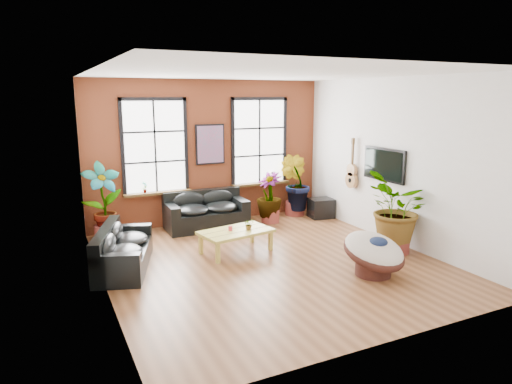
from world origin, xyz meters
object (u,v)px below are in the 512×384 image
papasan_chair (374,252)px  sofa_left (121,250)px  sofa_back (206,211)px  coffee_table (236,233)px

papasan_chair → sofa_left: bearing=135.7°
papasan_chair → sofa_back: bearing=97.4°
papasan_chair → coffee_table: bearing=113.6°
sofa_back → sofa_left: size_ratio=0.92×
coffee_table → papasan_chair: 2.76m
coffee_table → papasan_chair: (1.71, -2.16, 0.02)m
coffee_table → papasan_chair: papasan_chair is taller
sofa_left → coffee_table: 2.25m
sofa_back → sofa_left: bearing=-139.2°
sofa_back → coffee_table: (-0.04, -1.94, 0.01)m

